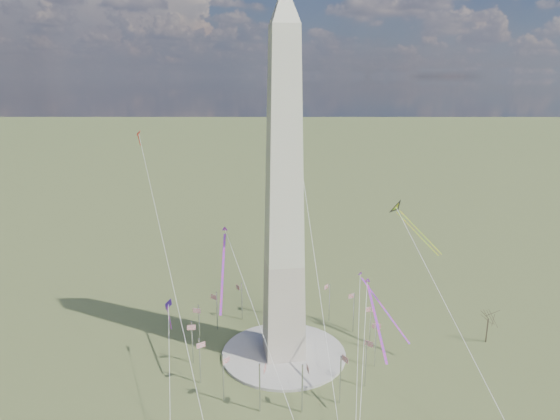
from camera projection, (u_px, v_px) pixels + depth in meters
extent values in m
plane|color=#496130|center=(284.00, 355.00, 145.23)|extent=(2000.00, 2000.00, 0.00)
cylinder|color=#AEAB9F|center=(284.00, 354.00, 145.12)|extent=(36.00, 36.00, 0.80)
pyramid|color=beige|center=(284.00, 2.00, 120.42)|extent=(9.90, 9.90, 10.00)
cylinder|color=silver|center=(370.00, 328.00, 147.61)|extent=(0.36, 0.36, 13.00)
cube|color=#AB1F16|center=(370.00, 309.00, 147.47)|extent=(2.40, 0.08, 1.50)
cylinder|color=silver|center=(354.00, 313.00, 156.78)|extent=(0.36, 0.36, 13.00)
cube|color=#AB1F16|center=(352.00, 296.00, 156.48)|extent=(2.25, 0.99, 1.50)
cylinder|color=silver|center=(329.00, 303.00, 163.94)|extent=(0.36, 0.36, 13.00)
cube|color=#AB1F16|center=(326.00, 287.00, 163.30)|extent=(1.75, 1.75, 1.50)
cylinder|color=silver|center=(301.00, 297.00, 167.99)|extent=(0.36, 0.36, 13.00)
cube|color=#AB1F16|center=(297.00, 282.00, 166.91)|extent=(0.99, 2.25, 1.50)
cylinder|color=silver|center=(271.00, 297.00, 168.32)|extent=(0.36, 0.36, 13.00)
cube|color=#AB1F16|center=(267.00, 282.00, 166.75)|extent=(0.08, 2.40, 1.50)
cylinder|color=silver|center=(242.00, 301.00, 164.88)|extent=(0.36, 0.36, 13.00)
cube|color=#AB1F16|center=(238.00, 287.00, 162.85)|extent=(0.99, 2.25, 1.50)
cylinder|color=silver|center=(217.00, 311.00, 158.19)|extent=(0.36, 0.36, 13.00)
cube|color=#AB1F16|center=(214.00, 297.00, 155.80)|extent=(1.75, 1.75, 1.50)
cylinder|color=silver|center=(199.00, 325.00, 149.27)|extent=(0.36, 0.36, 13.00)
cube|color=#AB1F16|center=(197.00, 311.00, 146.68)|extent=(2.25, 0.99, 1.50)
cylinder|color=silver|center=(192.00, 342.00, 139.48)|extent=(0.36, 0.36, 13.00)
cube|color=#AB1F16|center=(191.00, 327.00, 136.87)|extent=(2.40, 0.08, 1.50)
cylinder|color=silver|center=(200.00, 361.00, 130.30)|extent=(0.36, 0.36, 13.00)
cube|color=#AB1F16|center=(201.00, 345.00, 127.86)|extent=(2.25, 0.99, 1.50)
cylinder|color=silver|center=(223.00, 378.00, 123.15)|extent=(0.36, 0.36, 13.00)
cube|color=#AB1F16|center=(226.00, 360.00, 121.04)|extent=(1.75, 1.75, 1.50)
cylinder|color=silver|center=(260.00, 388.00, 119.09)|extent=(0.36, 0.36, 13.00)
cube|color=#AB1F16|center=(265.00, 369.00, 117.43)|extent=(0.99, 2.25, 1.50)
cylinder|color=silver|center=(302.00, 389.00, 118.76)|extent=(0.36, 0.36, 13.00)
cube|color=#AB1F16|center=(308.00, 369.00, 117.59)|extent=(0.08, 2.40, 1.50)
cylinder|color=silver|center=(340.00, 380.00, 122.20)|extent=(0.36, 0.36, 13.00)
cube|color=#AB1F16|center=(345.00, 359.00, 121.49)|extent=(0.99, 2.25, 1.50)
cylinder|color=silver|center=(366.00, 364.00, 128.89)|extent=(0.36, 0.36, 13.00)
cube|color=#AB1F16|center=(369.00, 344.00, 128.54)|extent=(1.75, 1.75, 1.50)
cylinder|color=silver|center=(375.00, 346.00, 137.81)|extent=(0.36, 0.36, 13.00)
cube|color=#AB1F16|center=(377.00, 326.00, 137.66)|extent=(2.25, 0.99, 1.50)
cylinder|color=#4C422E|center=(487.00, 330.00, 151.22)|extent=(0.38, 0.38, 7.89)
cube|color=#FFAB0D|center=(420.00, 232.00, 144.78)|extent=(8.86, 11.99, 10.16)
cube|color=#FFAB0D|center=(417.00, 233.00, 143.51)|extent=(8.86, 11.99, 10.16)
cube|color=#381970|center=(168.00, 304.00, 137.60)|extent=(2.08, 2.66, 2.52)
cube|color=#FF284F|center=(169.00, 318.00, 138.68)|extent=(0.82, 3.20, 8.70)
cube|color=#FF284F|center=(377.00, 322.00, 119.76)|extent=(1.82, 18.31, 11.48)
cube|color=#FF284F|center=(223.00, 272.00, 131.84)|extent=(3.29, 22.37, 14.07)
cube|color=#FF284F|center=(384.00, 309.00, 149.18)|extent=(9.17, 19.40, 13.16)
cube|color=red|center=(139.00, 133.00, 160.65)|extent=(1.28, 2.09, 1.83)
cube|color=red|center=(139.00, 139.00, 161.17)|extent=(0.71, 1.57, 4.20)
cube|color=silver|center=(289.00, 75.00, 163.74)|extent=(1.43, 1.40, 1.49)
cube|color=silver|center=(289.00, 80.00, 164.16)|extent=(0.31, 1.29, 3.42)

